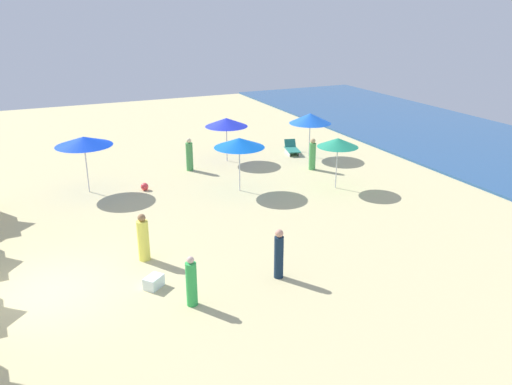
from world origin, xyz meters
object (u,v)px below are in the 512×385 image
object	(u,v)px
umbrella_0	(310,118)
beachgoer_0	(279,254)
lounge_chair_0_0	(292,149)
umbrella_5	(226,122)
umbrella_3	(84,141)
beachgoer_4	(189,155)
beachgoer_1	(312,155)
beach_ball_1	(145,187)
beachgoer_2	(143,239)
cooler_box_2	(154,282)
umbrella_2	(338,143)
umbrella_1	(239,143)
beachgoer_3	(191,283)

from	to	relation	value
umbrella_0	beachgoer_0	size ratio (longest dim) A/B	1.49
lounge_chair_0_0	umbrella_5	size ratio (longest dim) A/B	0.65
umbrella_3	beachgoer_4	xyz separation A→B (m)	(-1.21, 5.02, -1.54)
umbrella_3	umbrella_0	bearing A→B (deg)	94.56
beachgoer_1	beach_ball_1	world-z (taller)	beachgoer_1
beachgoer_2	cooler_box_2	bearing A→B (deg)	1.60
umbrella_3	lounge_chair_0_0	bearing A→B (deg)	99.48
beach_ball_1	umbrella_2	bearing A→B (deg)	67.96
umbrella_3	beach_ball_1	size ratio (longest dim) A/B	7.41
umbrella_5	beachgoer_4	size ratio (longest dim) A/B	1.40
beachgoer_0	umbrella_5	bearing A→B (deg)	153.92
umbrella_2	beachgoer_4	world-z (taller)	umbrella_2
umbrella_2	beach_ball_1	world-z (taller)	umbrella_2
beachgoer_2	umbrella_2	bearing A→B (deg)	116.13
beachgoer_1	cooler_box_2	world-z (taller)	beachgoer_1
beachgoer_4	umbrella_3	bearing A→B (deg)	-102.39
umbrella_1	beachgoer_1	xyz separation A→B (m)	(-1.42, 4.51, -1.44)
umbrella_3	beachgoer_0	world-z (taller)	umbrella_3
beach_ball_1	umbrella_5	bearing A→B (deg)	119.08
beachgoer_1	beachgoer_4	world-z (taller)	beachgoer_4
beachgoer_2	cooler_box_2	xyz separation A→B (m)	(1.88, -0.15, -0.56)
beachgoer_1	beachgoer_4	bearing A→B (deg)	98.73
umbrella_5	cooler_box_2	size ratio (longest dim) A/B	4.00
umbrella_3	beachgoer_1	bearing A→B (deg)	83.84
umbrella_0	beachgoer_4	world-z (taller)	umbrella_0
beachgoer_1	beachgoer_0	bearing A→B (deg)	176.32
umbrella_2	cooler_box_2	distance (m)	11.15
umbrella_3	beachgoer_3	bearing A→B (deg)	7.35
umbrella_3	beachgoer_0	size ratio (longest dim) A/B	1.58
umbrella_2	beachgoer_0	size ratio (longest dim) A/B	1.45
cooler_box_2	beachgoer_4	bearing A→B (deg)	27.14
cooler_box_2	umbrella_0	bearing A→B (deg)	2.65
umbrella_5	umbrella_0	bearing A→B (deg)	76.28
cooler_box_2	lounge_chair_0_0	bearing A→B (deg)	6.61
umbrella_0	umbrella_5	bearing A→B (deg)	-103.72
umbrella_2	beach_ball_1	size ratio (longest dim) A/B	6.84
umbrella_2	beachgoer_0	world-z (taller)	umbrella_2
beachgoer_2	beach_ball_1	xyz separation A→B (m)	(-6.64, 1.51, -0.57)
umbrella_3	cooler_box_2	xyz separation A→B (m)	(9.32, 0.63, -2.13)
beachgoer_4	beach_ball_1	size ratio (longest dim) A/B	4.84
umbrella_2	cooler_box_2	xyz separation A→B (m)	(5.30, -9.61, -1.94)
umbrella_2	beachgoer_1	size ratio (longest dim) A/B	1.45
beachgoer_3	beach_ball_1	size ratio (longest dim) A/B	4.39
beachgoer_0	beachgoer_2	bearing A→B (deg)	-141.31
lounge_chair_0_0	umbrella_2	xyz separation A→B (m)	(5.87, -0.88, 1.86)
beachgoer_0	umbrella_0	bearing A→B (deg)	134.40
lounge_chair_0_0	beachgoer_0	size ratio (longest dim) A/B	0.94
umbrella_5	beach_ball_1	xyz separation A→B (m)	(2.79, -5.02, -1.91)
umbrella_0	beachgoer_4	bearing A→B (deg)	-92.38
umbrella_2	beachgoer_1	world-z (taller)	umbrella_2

